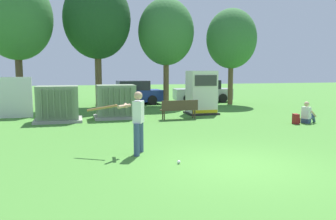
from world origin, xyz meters
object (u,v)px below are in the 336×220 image
parked_car_leftmost (131,93)px  transformer_west (58,104)px  transformer_mid_west (116,102)px  generator_enclosure (201,93)px  park_bench (179,108)px  parked_car_left_of_center (203,92)px  batter (136,119)px  seated_spectator (307,114)px  backpack (296,119)px  sports_ball (179,162)px

parked_car_leftmost → transformer_west: bearing=-122.6°
transformer_mid_west → generator_enclosure: bearing=4.0°
park_bench → parked_car_left_of_center: size_ratio=0.42×
transformer_mid_west → parked_car_leftmost: bearing=74.6°
park_bench → batter: bearing=-117.2°
transformer_west → parked_car_left_of_center: same height
seated_spectator → backpack: bearing=-169.8°
parked_car_left_of_center → transformer_west: bearing=-143.3°
transformer_west → transformer_mid_west: 2.71m
parked_car_left_of_center → transformer_mid_west: bearing=-136.1°
batter → backpack: (7.61, 3.39, -0.76)m
generator_enclosure → transformer_west: bearing=-174.1°
park_bench → backpack: park_bench is taller
batter → parked_car_left_of_center: 16.14m
sports_ball → parked_car_left_of_center: bearing=66.8°
park_bench → batter: (-3.12, -6.08, 0.44)m
park_bench → sports_ball: bearing=-107.3°
batter → seated_spectator: bearing=23.0°
transformer_west → seated_spectator: (10.68, -3.40, -0.41)m
backpack → parked_car_leftmost: size_ratio=0.10×
parked_car_leftmost → parked_car_left_of_center: (5.43, 0.37, 0.00)m
generator_enclosure → backpack: bearing=-56.9°
transformer_west → backpack: bearing=-19.3°
transformer_west → backpack: 10.64m
parked_car_leftmost → batter: bearing=-98.5°
sports_ball → parked_car_leftmost: 15.27m
transformer_mid_west → parked_car_leftmost: size_ratio=0.49×
transformer_mid_west → generator_enclosure: generator_enclosure is taller
transformer_west → park_bench: (5.54, -0.83, -0.25)m
sports_ball → seated_spectator: seated_spectator is taller
batter → seated_spectator: batter is taller
batter → sports_ball: (0.83, -1.29, -0.93)m
transformer_mid_west → generator_enclosure: size_ratio=0.91×
batter → backpack: size_ratio=3.95×
generator_enclosure → parked_car_leftmost: generator_enclosure is taller
batter → transformer_west: bearing=109.3°
transformer_mid_west → seated_spectator: bearing=-25.5°
generator_enclosure → sports_ball: generator_enclosure is taller
transformer_west → parked_car_left_of_center: (9.92, 7.39, -0.04)m
park_bench → parked_car_leftmost: (-1.05, 7.85, 0.22)m
seated_spectator → backpack: (-0.66, -0.12, -0.16)m
park_bench → parked_car_leftmost: size_ratio=0.42×
generator_enclosure → parked_car_leftmost: (-2.76, 6.27, -0.38)m
sports_ball → parked_car_left_of_center: size_ratio=0.02×
transformer_west → backpack: size_ratio=4.77×
transformer_west → seated_spectator: transformer_west is taller
transformer_mid_west → parked_car_left_of_center: (7.24, 6.97, -0.04)m
parked_car_leftmost → parked_car_left_of_center: size_ratio=0.99×
batter → transformer_mid_west: bearing=88.0°
transformer_mid_west → sports_ball: (0.57, -8.61, -0.74)m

